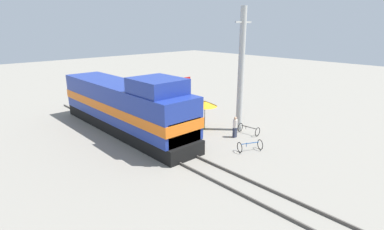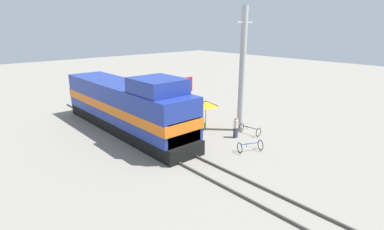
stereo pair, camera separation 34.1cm
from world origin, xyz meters
name	(u,v)px [view 1 (the left image)]	position (x,y,z in m)	size (l,w,h in m)	color
ground_plane	(152,144)	(0.00, 0.00, 0.00)	(120.00, 120.00, 0.00)	gray
rail_near	(144,145)	(-0.72, 0.00, 0.07)	(0.08, 30.23, 0.15)	#4C4742
rail_far	(160,140)	(0.72, 0.00, 0.07)	(0.08, 30.23, 0.15)	#4C4742
locomotive	(126,107)	(0.00, 3.36, 2.07)	(3.16, 15.49, 4.86)	black
utility_pole	(241,71)	(6.92, -2.29, 4.83)	(1.80, 0.48, 9.57)	#B2B2AD
vendor_umbrella	(205,103)	(4.93, -0.38, 2.20)	(1.99, 1.99, 2.43)	#4C4C4C
billboard_sign	(181,87)	(7.35, 5.37, 2.39)	(2.37, 0.12, 3.26)	#595959
shrub_cluster	(200,125)	(4.62, -0.19, 0.37)	(0.74, 0.74, 0.74)	#388C38
person_bystander	(235,126)	(5.38, -3.18, 0.88)	(0.34, 0.34, 1.63)	#2D3347
bicycle	(249,129)	(6.77, -3.44, 0.36)	(0.85, 1.68, 0.71)	black
bicycle_spare	(250,146)	(4.13, -5.55, 0.37)	(1.77, 1.30, 0.71)	black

